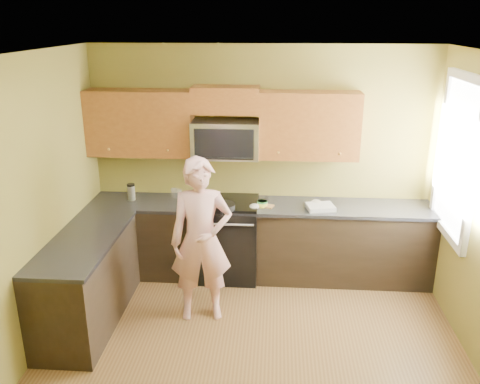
# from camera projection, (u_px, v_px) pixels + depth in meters

# --- Properties ---
(floor) EXTENTS (4.00, 4.00, 0.00)m
(floor) POSITION_uv_depth(u_px,v_px,m) (251.00, 365.00, 4.52)
(floor) COLOR brown
(floor) RESTS_ON ground
(ceiling) EXTENTS (4.00, 4.00, 0.00)m
(ceiling) POSITION_uv_depth(u_px,v_px,m) (254.00, 57.00, 3.62)
(ceiling) COLOR white
(ceiling) RESTS_ON ground
(wall_back) EXTENTS (4.00, 0.00, 4.00)m
(wall_back) POSITION_uv_depth(u_px,v_px,m) (261.00, 161.00, 5.95)
(wall_back) COLOR olive
(wall_back) RESTS_ON ground
(wall_left) EXTENTS (0.00, 4.00, 4.00)m
(wall_left) POSITION_uv_depth(u_px,v_px,m) (16.00, 221.00, 4.21)
(wall_left) COLOR olive
(wall_left) RESTS_ON ground
(cabinet_back_run) EXTENTS (4.00, 0.60, 0.88)m
(cabinet_back_run) POSITION_uv_depth(u_px,v_px,m) (259.00, 241.00, 5.97)
(cabinet_back_run) COLOR black
(cabinet_back_run) RESTS_ON floor
(cabinet_left_run) EXTENTS (0.60, 1.60, 0.88)m
(cabinet_left_run) POSITION_uv_depth(u_px,v_px,m) (87.00, 282.00, 5.05)
(cabinet_left_run) COLOR black
(cabinet_left_run) RESTS_ON floor
(countertop_back) EXTENTS (4.00, 0.62, 0.04)m
(countertop_back) POSITION_uv_depth(u_px,v_px,m) (260.00, 206.00, 5.81)
(countertop_back) COLOR black
(countertop_back) RESTS_ON cabinet_back_run
(countertop_left) EXTENTS (0.62, 1.60, 0.04)m
(countertop_left) POSITION_uv_depth(u_px,v_px,m) (84.00, 241.00, 4.90)
(countertop_left) COLOR black
(countertop_left) RESTS_ON cabinet_left_run
(stove) EXTENTS (0.76, 0.65, 0.95)m
(stove) POSITION_uv_depth(u_px,v_px,m) (226.00, 238.00, 5.96)
(stove) COLOR black
(stove) RESTS_ON floor
(microwave) EXTENTS (0.76, 0.40, 0.42)m
(microwave) POSITION_uv_depth(u_px,v_px,m) (226.00, 157.00, 5.76)
(microwave) COLOR silver
(microwave) RESTS_ON wall_back
(upper_cab_left) EXTENTS (1.22, 0.33, 0.75)m
(upper_cab_left) POSITION_uv_depth(u_px,v_px,m) (142.00, 154.00, 5.86)
(upper_cab_left) COLOR brown
(upper_cab_left) RESTS_ON wall_back
(upper_cab_right) EXTENTS (1.12, 0.33, 0.75)m
(upper_cab_right) POSITION_uv_depth(u_px,v_px,m) (308.00, 158.00, 5.73)
(upper_cab_right) COLOR brown
(upper_cab_right) RESTS_ON wall_back
(upper_cab_over_mw) EXTENTS (0.76, 0.33, 0.30)m
(upper_cab_over_mw) POSITION_uv_depth(u_px,v_px,m) (226.00, 100.00, 5.58)
(upper_cab_over_mw) COLOR brown
(upper_cab_over_mw) RESTS_ON wall_back
(window) EXTENTS (0.06, 1.06, 1.66)m
(window) POSITION_uv_depth(u_px,v_px,m) (458.00, 158.00, 4.96)
(window) COLOR white
(window) RESTS_ON wall_right
(woman) EXTENTS (0.68, 0.51, 1.71)m
(woman) POSITION_uv_depth(u_px,v_px,m) (201.00, 241.00, 5.01)
(woman) COLOR #EA7575
(woman) RESTS_ON floor
(frying_pan) EXTENTS (0.33, 0.53, 0.07)m
(frying_pan) POSITION_uv_depth(u_px,v_px,m) (222.00, 209.00, 5.57)
(frying_pan) COLOR black
(frying_pan) RESTS_ON stove
(butter_tub) EXTENTS (0.14, 0.14, 0.09)m
(butter_tub) POSITION_uv_depth(u_px,v_px,m) (262.00, 207.00, 5.73)
(butter_tub) COLOR #F7F241
(butter_tub) RESTS_ON countertop_back
(toast_slice) EXTENTS (0.14, 0.14, 0.01)m
(toast_slice) POSITION_uv_depth(u_px,v_px,m) (268.00, 206.00, 5.71)
(toast_slice) COLOR #B27F47
(toast_slice) RESTS_ON countertop_back
(napkin_a) EXTENTS (0.11, 0.12, 0.06)m
(napkin_a) POSITION_uv_depth(u_px,v_px,m) (254.00, 206.00, 5.65)
(napkin_a) COLOR silver
(napkin_a) RESTS_ON countertop_back
(napkin_b) EXTENTS (0.16, 0.17, 0.07)m
(napkin_b) POSITION_uv_depth(u_px,v_px,m) (316.00, 203.00, 5.76)
(napkin_b) COLOR silver
(napkin_b) RESTS_ON countertop_back
(dish_towel) EXTENTS (0.34, 0.30, 0.05)m
(dish_towel) POSITION_uv_depth(u_px,v_px,m) (320.00, 207.00, 5.64)
(dish_towel) COLOR white
(dish_towel) RESTS_ON countertop_back
(travel_mug) EXTENTS (0.12, 0.12, 0.20)m
(travel_mug) POSITION_uv_depth(u_px,v_px,m) (132.00, 200.00, 5.94)
(travel_mug) COLOR silver
(travel_mug) RESTS_ON countertop_back
(glass_b) EXTENTS (0.08, 0.08, 0.12)m
(glass_b) POSITION_uv_depth(u_px,v_px,m) (174.00, 193.00, 5.99)
(glass_b) COLOR silver
(glass_b) RESTS_ON countertop_back
(glass_c) EXTENTS (0.08, 0.08, 0.12)m
(glass_c) POSITION_uv_depth(u_px,v_px,m) (179.00, 194.00, 5.95)
(glass_c) COLOR silver
(glass_c) RESTS_ON countertop_back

